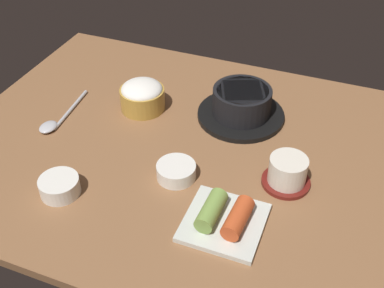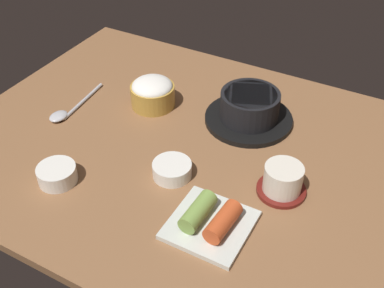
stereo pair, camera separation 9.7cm
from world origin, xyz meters
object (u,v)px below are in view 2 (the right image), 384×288
(banchan_cup_center, at_px, (172,169))
(spoon, at_px, (67,111))
(rice_bowl, at_px, (153,92))
(side_bowl_near, at_px, (57,174))
(kimchi_plate, at_px, (210,221))
(tea_cup_with_saucer, at_px, (283,180))
(stone_pot, at_px, (249,109))

(banchan_cup_center, distance_m, spoon, 0.33)
(rice_bowl, xyz_separation_m, spoon, (-0.16, -0.13, -0.03))
(side_bowl_near, bearing_deg, kimchi_plate, 6.69)
(side_bowl_near, bearing_deg, banchan_cup_center, 32.58)
(tea_cup_with_saucer, relative_size, side_bowl_near, 1.24)
(banchan_cup_center, distance_m, side_bowl_near, 0.22)
(kimchi_plate, height_order, side_bowl_near, kimchi_plate)
(tea_cup_with_saucer, bearing_deg, stone_pot, 129.05)
(banchan_cup_center, relative_size, side_bowl_near, 1.02)
(rice_bowl, bearing_deg, banchan_cup_center, -49.15)
(stone_pot, relative_size, banchan_cup_center, 2.55)
(side_bowl_near, bearing_deg, stone_pot, 55.32)
(rice_bowl, relative_size, tea_cup_with_saucer, 1.09)
(spoon, bearing_deg, side_bowl_near, -54.04)
(stone_pot, distance_m, banchan_cup_center, 0.25)
(rice_bowl, xyz_separation_m, tea_cup_with_saucer, (0.37, -0.13, -0.01))
(stone_pot, distance_m, tea_cup_with_saucer, 0.23)
(banchan_cup_center, height_order, side_bowl_near, side_bowl_near)
(stone_pot, height_order, tea_cup_with_saucer, stone_pot)
(stone_pot, height_order, kimchi_plate, stone_pot)
(side_bowl_near, relative_size, spoon, 0.42)
(banchan_cup_center, bearing_deg, rice_bowl, 130.85)
(rice_bowl, relative_size, side_bowl_near, 1.36)
(banchan_cup_center, relative_size, kimchi_plate, 0.56)
(tea_cup_with_saucer, distance_m, spoon, 0.52)
(stone_pot, bearing_deg, rice_bowl, -167.75)
(stone_pot, height_order, rice_bowl, stone_pot)
(rice_bowl, height_order, banchan_cup_center, rice_bowl)
(banchan_cup_center, relative_size, spoon, 0.43)
(kimchi_plate, bearing_deg, banchan_cup_center, 146.66)
(rice_bowl, bearing_deg, kimchi_plate, -43.22)
(stone_pot, distance_m, rice_bowl, 0.23)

